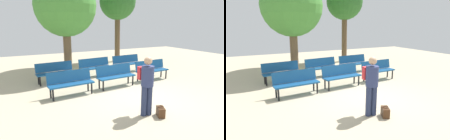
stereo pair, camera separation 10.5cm
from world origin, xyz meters
TOP-DOWN VIEW (x-y plane):
  - ground_plane at (0.00, 0.00)m, footprint 24.00×24.00m
  - bench_r0_c0 at (-2.03, 1.40)m, footprint 1.63×0.59m
  - bench_r0_c1 at (-0.15, 1.56)m, footprint 1.63×0.60m
  - bench_r0_c2 at (1.79, 1.74)m, footprint 1.62×0.57m
  - bench_r1_c0 at (-2.18, 3.27)m, footprint 1.63×0.60m
  - bench_r1_c1 at (-0.24, 3.46)m, footprint 1.64×0.65m
  - bench_r1_c2 at (1.61, 3.57)m, footprint 1.63×0.58m
  - tree_0 at (-0.67, 6.50)m, footprint 2.10×2.10m
  - tree_1 at (-1.26, 4.54)m, footprint 2.96×2.96m
  - tree_2 at (2.68, 6.56)m, footprint 2.35×2.35m
  - visitor_with_backpack at (-0.61, -1.09)m, footprint 0.39×0.56m
  - handbag at (-0.32, -1.37)m, footprint 0.30×0.37m

SIDE VIEW (x-z plane):
  - ground_plane at x=0.00m, z-range 0.00..0.00m
  - handbag at x=-0.32m, z-range -0.01..0.28m
  - bench_r0_c0 at x=-2.03m, z-range 0.07..0.94m
  - bench_r0_c1 at x=-0.15m, z-range 0.07..0.94m
  - bench_r0_c2 at x=1.79m, z-range 0.07..0.94m
  - bench_r1_c0 at x=-2.18m, z-range 0.07..0.94m
  - bench_r1_c1 at x=-0.24m, z-range 0.07..0.94m
  - bench_r1_c2 at x=1.61m, z-range 0.07..0.94m
  - visitor_with_backpack at x=-0.61m, z-range 0.11..1.76m
  - tree_1 at x=-1.26m, z-range 0.90..5.73m
  - tree_0 at x=-0.67m, z-range 1.33..6.19m
  - tree_2 at x=2.68m, z-range 1.30..6.37m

